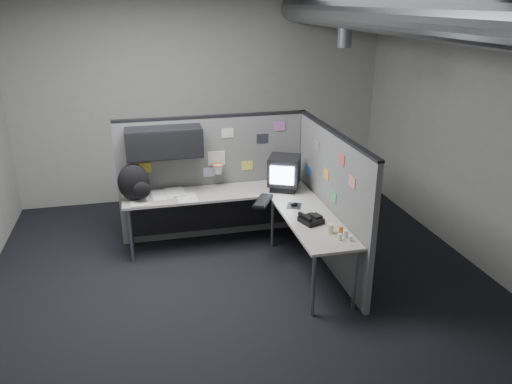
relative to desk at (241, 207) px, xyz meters
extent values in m
cube|color=black|center=(-0.15, -0.70, -0.62)|extent=(5.60, 5.60, 0.01)
cube|color=#9E9E99|center=(-0.15, 2.10, 0.99)|extent=(5.60, 0.01, 3.20)
cube|color=#9E9E99|center=(-0.15, -3.51, 0.99)|extent=(5.60, 0.01, 3.20)
cube|color=#9E9E99|center=(2.66, -0.70, 0.99)|extent=(0.01, 5.60, 3.20)
cylinder|color=slate|center=(1.25, -0.70, 2.24)|extent=(0.40, 5.49, 0.40)
cylinder|color=slate|center=(1.25, 0.10, 1.99)|extent=(0.16, 0.16, 0.30)
cube|color=slate|center=(-0.23, 0.60, 0.19)|extent=(2.43, 0.06, 1.60)
cube|color=black|center=(-0.23, 0.60, 1.00)|extent=(2.43, 0.07, 0.03)
cube|color=black|center=(0.95, 0.60, 0.19)|extent=(0.07, 0.07, 1.60)
cube|color=black|center=(-0.85, 0.40, 0.76)|extent=(0.90, 0.35, 0.35)
cube|color=black|center=(-0.85, 0.22, 0.76)|extent=(0.90, 0.02, 0.33)
cube|color=silver|center=(-0.20, 0.56, 0.47)|extent=(0.22, 0.02, 0.18)
torus|color=#D85914|center=(-0.20, 0.47, 0.41)|extent=(0.16, 0.16, 0.01)
cone|color=white|center=(-0.20, 0.47, 0.35)|extent=(0.14, 0.14, 0.11)
cube|color=gold|center=(-1.10, 0.56, 0.41)|extent=(0.15, 0.01, 0.12)
cube|color=silver|center=(-0.05, 0.56, 0.79)|extent=(0.15, 0.01, 0.12)
cube|color=#E5D84C|center=(0.20, 0.56, 0.34)|extent=(0.15, 0.01, 0.12)
cube|color=#26262D|center=(0.40, 0.56, 0.69)|extent=(0.15, 0.01, 0.12)
cube|color=#B266B2|center=(0.63, 0.56, 0.84)|extent=(0.15, 0.01, 0.12)
cube|color=silver|center=(-0.30, 0.56, 0.29)|extent=(0.15, 0.01, 0.12)
cube|color=slate|center=(0.95, -0.49, 0.19)|extent=(0.06, 2.23, 1.60)
cube|color=black|center=(0.95, -0.49, 1.00)|extent=(0.07, 2.23, 0.03)
cube|color=gray|center=(0.92, -0.05, 0.74)|extent=(0.01, 0.15, 0.12)
cube|color=orange|center=(0.92, -0.40, 0.49)|extent=(0.01, 0.15, 0.12)
cube|color=#CC4C4C|center=(0.92, -0.80, 0.79)|extent=(0.01, 0.15, 0.12)
cube|color=#337FCC|center=(0.92, 0.20, 0.34)|extent=(0.01, 0.15, 0.12)
cube|color=#D87F7F|center=(0.92, -1.10, 0.64)|extent=(0.01, 0.15, 0.12)
cube|color=#4CB266|center=(0.92, -0.65, 0.31)|extent=(0.01, 0.15, 0.12)
cube|color=#ACA79B|center=(-0.25, 0.28, 0.10)|extent=(2.30, 0.56, 0.03)
cube|color=#ACA79B|center=(0.63, -0.78, 0.10)|extent=(0.56, 1.55, 0.03)
cube|color=black|center=(-0.25, 0.50, -0.21)|extent=(2.18, 0.02, 0.55)
cylinder|color=gray|center=(-1.33, 0.06, -0.26)|extent=(0.04, 0.04, 0.70)
cylinder|color=gray|center=(-1.33, 0.50, -0.26)|extent=(0.04, 0.04, 0.70)
cylinder|color=gray|center=(0.41, 0.06, -0.26)|extent=(0.04, 0.04, 0.70)
cylinder|color=gray|center=(0.41, -1.48, -0.26)|extent=(0.04, 0.04, 0.70)
cylinder|color=gray|center=(0.85, -1.48, -0.26)|extent=(0.04, 0.04, 0.70)
cube|color=black|center=(0.59, 0.19, 0.15)|extent=(0.43, 0.45, 0.07)
cube|color=black|center=(0.59, 0.19, 0.36)|extent=(0.49, 0.49, 0.35)
cube|color=white|center=(0.51, 0.01, 0.36)|extent=(0.27, 0.13, 0.23)
cube|color=black|center=(0.23, -0.19, 0.13)|extent=(0.33, 0.44, 0.03)
cube|color=black|center=(0.23, -0.19, 0.15)|extent=(0.29, 0.41, 0.01)
cube|color=black|center=(0.55, -0.37, 0.12)|extent=(0.22, 0.24, 0.01)
ellipsoid|color=black|center=(0.55, -0.37, 0.14)|extent=(0.11, 0.09, 0.04)
cube|color=black|center=(0.59, -0.86, 0.15)|extent=(0.26, 0.28, 0.06)
cylinder|color=black|center=(0.52, -0.87, 0.20)|extent=(0.11, 0.21, 0.04)
cube|color=black|center=(0.65, -0.85, 0.19)|extent=(0.13, 0.14, 0.02)
cylinder|color=silver|center=(0.81, -1.28, 0.16)|extent=(0.06, 0.06, 0.08)
cylinder|color=silver|center=(0.73, -1.32, 0.15)|extent=(0.05, 0.05, 0.07)
cylinder|color=silver|center=(0.83, -1.36, 0.14)|extent=(0.05, 0.05, 0.06)
cylinder|color=#D85914|center=(0.78, -1.22, 0.16)|extent=(0.05, 0.05, 0.09)
cylinder|color=silver|center=(0.69, -1.15, 0.17)|extent=(0.09, 0.09, 0.10)
cube|color=white|center=(-0.63, 0.17, 0.12)|extent=(0.26, 0.35, 0.00)
cube|color=white|center=(-0.92, 0.31, 0.12)|extent=(0.26, 0.35, 0.00)
cube|color=white|center=(-1.19, 0.18, 0.13)|extent=(0.26, 0.35, 0.00)
cube|color=white|center=(-0.76, 0.38, 0.13)|extent=(0.26, 0.35, 0.00)
ellipsoid|color=black|center=(-1.24, 0.24, 0.34)|extent=(0.42, 0.35, 0.45)
ellipsoid|color=black|center=(-1.15, 0.12, 0.28)|extent=(0.22, 0.16, 0.20)
camera|label=1|loc=(-1.11, -5.46, 2.36)|focal=35.00mm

